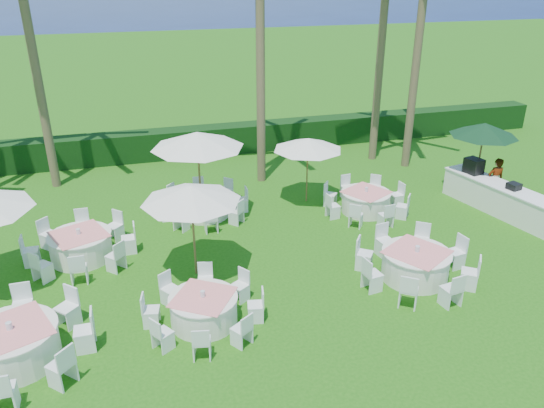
{
  "coord_description": "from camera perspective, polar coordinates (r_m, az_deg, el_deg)",
  "views": [
    {
      "loc": [
        -2.5,
        -10.2,
        7.68
      ],
      "look_at": [
        1.34,
        3.28,
        1.3
      ],
      "focal_mm": 35.0,
      "sensor_mm": 36.0,
      "label": 1
    }
  ],
  "objects": [
    {
      "name": "umbrella_d",
      "position": [
        18.05,
        3.88,
        6.46
      ],
      "size": [
        2.38,
        2.38,
        2.32
      ],
      "color": "brown",
      "rests_on": "ground"
    },
    {
      "name": "umbrella_b",
      "position": [
        13.59,
        -8.72,
        1.11
      ],
      "size": [
        2.58,
        2.58,
        2.58
      ],
      "color": "brown",
      "rests_on": "ground"
    },
    {
      "name": "palm_c",
      "position": [
        19.26,
        -1.27,
        17.68
      ],
      "size": [
        4.3,
        4.34,
        9.86
      ],
      "color": "brown",
      "rests_on": "ground"
    },
    {
      "name": "ocean",
      "position": [
        112.49,
        -15.54,
        19.76
      ],
      "size": [
        260.0,
        260.0,
        0.0
      ],
      "primitive_type": "plane",
      "color": "#060D42",
      "rests_on": "ground"
    },
    {
      "name": "buffet_table",
      "position": [
        19.33,
        23.22,
        0.69
      ],
      "size": [
        1.84,
        4.35,
        1.51
      ],
      "color": "white",
      "rests_on": "ground"
    },
    {
      "name": "palm_e",
      "position": [
        21.6,
        15.64,
        17.8
      ],
      "size": [
        4.35,
        4.28,
        10.02
      ],
      "color": "brown",
      "rests_on": "ground"
    },
    {
      "name": "banquet_table_e",
      "position": [
        17.71,
        -7.24,
        -0.06
      ],
      "size": [
        2.88,
        2.88,
        0.89
      ],
      "color": "white",
      "rests_on": "ground"
    },
    {
      "name": "banquet_table_a",
      "position": [
        12.65,
        -26.03,
        -13.4
      ],
      "size": [
        3.25,
        3.25,
        0.98
      ],
      "color": "white",
      "rests_on": "ground"
    },
    {
      "name": "umbrella_c",
      "position": [
        16.7,
        -8.04,
        6.84
      ],
      "size": [
        2.93,
        2.93,
        2.94
      ],
      "color": "brown",
      "rests_on": "ground"
    },
    {
      "name": "palm_d",
      "position": [
        22.29,
        11.63,
        15.83
      ],
      "size": [
        4.41,
        4.03,
        8.13
      ],
      "color": "brown",
      "rests_on": "ground"
    },
    {
      "name": "palm_b",
      "position": [
        20.43,
        -24.46,
        15.33
      ],
      "size": [
        4.4,
        3.99,
        9.4
      ],
      "color": "brown",
      "rests_on": "ground"
    },
    {
      "name": "banquet_table_d",
      "position": [
        15.97,
        -19.88,
        -4.22
      ],
      "size": [
        3.05,
        3.05,
        0.93
      ],
      "color": "white",
      "rests_on": "ground"
    },
    {
      "name": "banquet_table_f",
      "position": [
        18.1,
        10.03,
        0.31
      ],
      "size": [
        2.88,
        2.88,
        0.88
      ],
      "color": "white",
      "rests_on": "ground"
    },
    {
      "name": "banquet_table_c",
      "position": [
        14.62,
        15.17,
        -6.24
      ],
      "size": [
        3.18,
        3.18,
        0.96
      ],
      "color": "white",
      "rests_on": "ground"
    },
    {
      "name": "staff_person",
      "position": [
        19.93,
        22.86,
        2.34
      ],
      "size": [
        0.62,
        0.43,
        1.63
      ],
      "primitive_type": "imported",
      "rotation": [
        0.0,
        0.0,
        3.08
      ],
      "color": "gray",
      "rests_on": "ground"
    },
    {
      "name": "umbrella_green",
      "position": [
        19.88,
        21.88,
        7.43
      ],
      "size": [
        2.34,
        2.34,
        2.67
      ],
      "color": "brown",
      "rests_on": "ground"
    },
    {
      "name": "ground",
      "position": [
        13.01,
        -1.75,
        -11.72
      ],
      "size": [
        120.0,
        120.0,
        0.0
      ],
      "primitive_type": "plane",
      "color": "#1D590F",
      "rests_on": "ground"
    },
    {
      "name": "banquet_table_b",
      "position": [
        12.63,
        -7.36,
        -11.12
      ],
      "size": [
        2.81,
        2.81,
        0.86
      ],
      "color": "white",
      "rests_on": "ground"
    },
    {
      "name": "hedge",
      "position": [
        23.43,
        -9.09,
        6.59
      ],
      "size": [
        34.0,
        1.0,
        1.2
      ],
      "primitive_type": "cube",
      "color": "black",
      "rests_on": "ground"
    }
  ]
}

